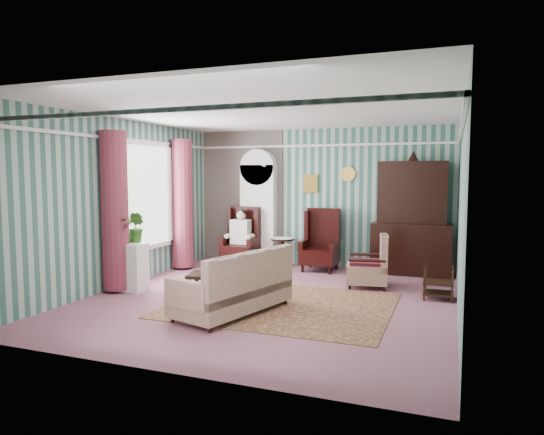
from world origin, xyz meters
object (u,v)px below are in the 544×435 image
at_px(seated_woman, 241,238).
at_px(plant_stand, 130,267).
at_px(wingback_left, 241,236).
at_px(floral_armchair, 367,257).
at_px(nest_table, 438,282).
at_px(coffee_table, 217,287).
at_px(sofa, 232,279).
at_px(round_side_table, 283,252).
at_px(bookcase, 258,212).
at_px(wingback_right, 320,240).
at_px(dresser_hutch, 412,214).

distance_m(seated_woman, plant_stand, 2.87).
height_order(wingback_left, floral_armchair, wingback_left).
height_order(nest_table, coffee_table, nest_table).
bearing_deg(floral_armchair, sofa, 137.03).
height_order(sofa, floral_armchair, floral_armchair).
relative_size(round_side_table, coffee_table, 0.69).
distance_m(bookcase, wingback_left, 0.68).
height_order(wingback_left, wingback_right, same).
xyz_separation_m(bookcase, round_side_table, (0.65, -0.24, -0.82)).
xyz_separation_m(dresser_hutch, wingback_right, (-1.75, -0.27, -0.55)).
bearing_deg(round_side_table, seated_woman, -170.54).
xyz_separation_m(dresser_hutch, coffee_table, (-2.64, -3.08, -0.97)).
bearing_deg(coffee_table, seated_woman, 107.03).
relative_size(round_side_table, nest_table, 1.11).
xyz_separation_m(round_side_table, sofa, (0.49, -3.50, 0.19)).
distance_m(round_side_table, coffee_table, 2.96).
relative_size(seated_woman, sofa, 0.65).
relative_size(seated_woman, coffee_table, 1.36).
height_order(wingback_left, plant_stand, wingback_left).
bearing_deg(dresser_hutch, wingback_right, -171.23).
height_order(wingback_right, floral_armchair, wingback_right).
bearing_deg(coffee_table, dresser_hutch, 49.35).
bearing_deg(coffee_table, nest_table, 21.35).
height_order(dresser_hutch, sofa, dresser_hutch).
distance_m(wingback_left, coffee_table, 2.96).
bearing_deg(nest_table, plant_stand, -166.16).
relative_size(bookcase, round_side_table, 3.73).
relative_size(wingback_left, wingback_right, 1.00).
xyz_separation_m(wingback_left, sofa, (1.39, -3.35, -0.14)).
xyz_separation_m(dresser_hutch, nest_table, (0.57, -1.82, -0.91)).
bearing_deg(sofa, plant_stand, 90.57).
distance_m(dresser_hutch, nest_table, 2.11).
relative_size(bookcase, dresser_hutch, 0.95).
distance_m(bookcase, seated_woman, 0.70).
bearing_deg(wingback_left, bookcase, 57.34).
height_order(wingback_left, sofa, wingback_left).
relative_size(plant_stand, floral_armchair, 0.78).
bearing_deg(round_side_table, coffee_table, -90.79).
height_order(wingback_right, coffee_table, wingback_right).
bearing_deg(wingback_left, dresser_hutch, 4.41).
xyz_separation_m(seated_woman, round_side_table, (0.90, 0.15, -0.29)).
height_order(round_side_table, nest_table, round_side_table).
distance_m(nest_table, plant_stand, 5.02).
bearing_deg(wingback_right, plant_stand, -132.84).
xyz_separation_m(wingback_left, coffee_table, (0.86, -2.81, -0.42)).
height_order(plant_stand, coffee_table, plant_stand).
distance_m(round_side_table, floral_armchair, 2.34).
bearing_deg(sofa, dresser_hutch, -14.24).
relative_size(seated_woman, round_side_table, 1.97).
xyz_separation_m(seated_woman, floral_armchair, (2.88, -1.08, -0.07)).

